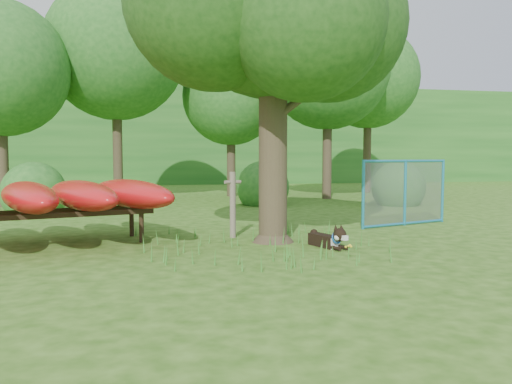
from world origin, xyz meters
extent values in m
plane|color=#285210|center=(0.00, 0.00, 0.00)|extent=(80.00, 80.00, 0.00)
cylinder|color=#372C1E|center=(0.62, 1.66, 2.13)|extent=(0.60, 0.60, 4.26)
cone|color=#372C1E|center=(0.62, 1.66, 0.21)|extent=(0.90, 0.90, 0.43)
sphere|color=#1A4513|center=(1.86, 2.04, 4.26)|extent=(3.07, 3.07, 3.07)
sphere|color=#1A4513|center=(-0.52, 1.44, 4.43)|extent=(3.24, 3.24, 3.24)
sphere|color=#1A4513|center=(0.93, 0.59, 3.92)|extent=(2.73, 2.73, 2.73)
cylinder|color=#372C1E|center=(1.13, 1.60, 2.73)|extent=(1.21, 0.44, 0.91)
cylinder|color=#372C1E|center=(0.22, 1.87, 3.07)|extent=(0.89, 0.70, 0.87)
cylinder|color=#695E4E|center=(-0.06, 2.29, 0.67)|extent=(0.16, 0.16, 1.33)
cylinder|color=#695E4E|center=(-0.06, 2.29, 1.13)|extent=(0.36, 0.18, 0.07)
cylinder|color=black|center=(-1.86, 2.11, 0.29)|extent=(0.11, 0.11, 0.57)
cylinder|color=black|center=(-2.08, 2.88, 0.29)|extent=(0.11, 0.11, 0.57)
cube|color=black|center=(-3.30, 1.70, 0.60)|extent=(3.33, 1.03, 0.09)
cube|color=black|center=(-3.52, 2.47, 0.60)|extent=(3.33, 1.03, 0.09)
ellipsoid|color=red|center=(-3.85, 1.96, 0.92)|extent=(2.03, 3.49, 0.55)
ellipsoid|color=red|center=(-2.97, 2.21, 0.92)|extent=(2.13, 3.47, 0.55)
ellipsoid|color=red|center=(-2.08, 2.47, 0.92)|extent=(2.23, 3.45, 0.55)
cube|color=black|center=(1.42, 0.96, 0.11)|extent=(0.44, 0.68, 0.22)
cube|color=white|center=(1.51, 0.70, 0.10)|extent=(0.23, 0.19, 0.20)
sphere|color=black|center=(1.57, 0.55, 0.27)|extent=(0.24, 0.24, 0.24)
cube|color=white|center=(1.60, 0.45, 0.24)|extent=(0.13, 0.15, 0.08)
sphere|color=white|center=(1.50, 0.51, 0.24)|extent=(0.11, 0.11, 0.11)
sphere|color=white|center=(1.64, 0.56, 0.24)|extent=(0.11, 0.11, 0.11)
cone|color=black|center=(1.49, 0.56, 0.40)|extent=(0.10, 0.11, 0.11)
cone|color=black|center=(1.61, 0.61, 0.40)|extent=(0.12, 0.13, 0.11)
cylinder|color=black|center=(1.48, 0.55, 0.05)|extent=(0.15, 0.28, 0.06)
cylinder|color=black|center=(1.63, 0.60, 0.05)|extent=(0.15, 0.28, 0.06)
sphere|color=black|center=(1.34, 1.31, 0.20)|extent=(0.15, 0.15, 0.15)
torus|color=blue|center=(1.54, 0.62, 0.22)|extent=(0.24, 0.14, 0.23)
cylinder|color=teal|center=(3.00, 2.87, 0.79)|extent=(0.09, 0.09, 1.57)
cylinder|color=teal|center=(4.25, 3.29, 0.79)|extent=(0.09, 0.09, 1.57)
cylinder|color=teal|center=(5.49, 3.70, 0.79)|extent=(0.09, 0.09, 1.57)
cylinder|color=teal|center=(4.25, 3.29, 1.54)|extent=(2.51, 0.89, 0.06)
cylinder|color=teal|center=(4.25, 3.29, 0.04)|extent=(2.51, 0.89, 0.06)
plane|color=gray|center=(4.25, 3.29, 0.79)|extent=(2.49, 0.83, 2.62)
cylinder|color=#3F862B|center=(1.41, -0.25, 0.11)|extent=(0.02, 0.02, 0.22)
sphere|color=yellow|center=(1.41, -0.25, 0.22)|extent=(0.04, 0.04, 0.04)
sphere|color=yellow|center=(1.45, -0.21, 0.23)|extent=(0.04, 0.04, 0.04)
sphere|color=yellow|center=(1.37, -0.22, 0.21)|extent=(0.04, 0.04, 0.04)
sphere|color=yellow|center=(1.44, -0.27, 0.22)|extent=(0.04, 0.04, 0.04)
sphere|color=yellow|center=(1.40, -0.27, 0.23)|extent=(0.04, 0.04, 0.04)
cylinder|color=#372C1E|center=(-6.50, 10.00, 2.10)|extent=(0.36, 0.36, 4.20)
cylinder|color=#372C1E|center=(-3.00, 12.00, 2.62)|extent=(0.36, 0.36, 5.25)
sphere|color=#22601F|center=(-3.00, 12.00, 5.62)|extent=(5.20, 5.20, 5.20)
cylinder|color=#372C1E|center=(1.50, 13.00, 1.92)|extent=(0.36, 0.36, 3.85)
sphere|color=#22601F|center=(1.50, 13.00, 4.12)|extent=(4.00, 4.00, 4.00)
cylinder|color=#372C1E|center=(5.00, 11.00, 2.38)|extent=(0.36, 0.36, 4.76)
sphere|color=#22601F|center=(5.00, 11.00, 5.10)|extent=(4.80, 4.80, 4.80)
cylinder|color=#372C1E|center=(8.00, 14.00, 2.45)|extent=(0.36, 0.36, 4.90)
sphere|color=#22601F|center=(8.00, 14.00, 5.25)|extent=(4.60, 4.60, 4.60)
sphere|color=#22601F|center=(-5.00, 7.50, 0.00)|extent=(1.80, 1.80, 1.80)
sphere|color=#22601F|center=(6.50, 8.00, 0.00)|extent=(1.80, 1.80, 1.80)
sphere|color=#22601F|center=(2.00, 9.00, 0.00)|extent=(1.80, 1.80, 1.80)
cube|color=#22601F|center=(0.00, 28.00, 3.00)|extent=(80.00, 12.00, 6.00)
camera|label=1|loc=(-1.57, -7.64, 1.63)|focal=35.00mm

